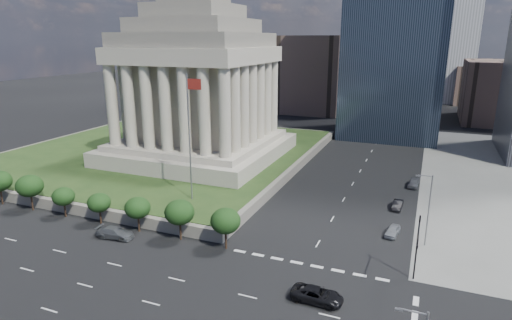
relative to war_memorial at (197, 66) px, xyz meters
The scene contains 16 objects.
ground 65.71m from the war_memorial, 56.82° to the left, with size 500.00×500.00×0.00m, color black.
plaza_terrace 23.35m from the war_memorial, 169.70° to the left, with size 66.00×70.00×1.80m, color slate.
plaza_lawn 22.52m from the war_memorial, 169.70° to the left, with size 64.00×68.00×0.10m, color #213917.
war_memorial is the anchor object (origin of this frame).
flagpole 28.16m from the war_memorial, 63.11° to the right, with size 2.52×0.24×20.00m.
tree_row 38.69m from the war_memorial, 92.53° to the right, with size 53.00×4.00×6.00m, color black, non-canonical shape.
midrise_glass 59.82m from the war_memorial, 52.55° to the left, with size 26.00×26.00×60.00m, color black.
building_filler_ne 105.88m from the war_memorial, 51.17° to the left, with size 20.00×30.00×20.00m, color brown.
building_filler_nw 82.43m from the war_memorial, 87.21° to the left, with size 24.00×30.00×28.00m, color brown.
traffic_signal_ne 60.00m from the war_memorial, 36.42° to the right, with size 0.30×5.74×8.00m.
street_lamp_north 54.92m from the war_memorial, 25.92° to the right, with size 2.13×0.22×10.00m.
pickup_truck 59.12m from the war_memorial, 47.81° to the right, with size 5.58×2.58×1.55m, color black.
suv_grey 42.97m from the war_memorial, 78.97° to the right, with size 2.20×5.40×1.57m, color #515458.
parked_sedan_near 52.48m from the war_memorial, 26.46° to the right, with size 1.62×4.02×1.37m, color #9B9FA3.
parked_sedan_mid 48.95m from the war_memorial, 14.17° to the right, with size 1.44×4.13×1.36m, color black.
parked_sedan_far 49.45m from the war_memorial, ahead, with size 1.85×4.61×1.57m, color #54565B.
Camera 1 is at (12.20, -32.22, 26.98)m, focal length 30.00 mm.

